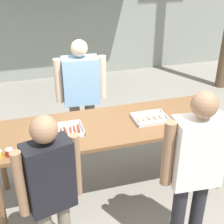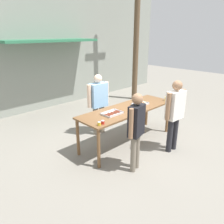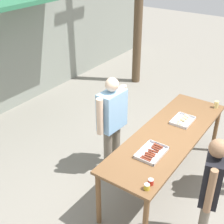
{
  "view_description": "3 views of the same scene",
  "coord_description": "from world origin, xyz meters",
  "px_view_note": "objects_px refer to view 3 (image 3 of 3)",
  "views": [
    {
      "loc": [
        -0.84,
        -2.87,
        2.66
      ],
      "look_at": [
        0.0,
        0.0,
        1.07
      ],
      "focal_mm": 50.0,
      "sensor_mm": 36.0,
      "label": 1
    },
    {
      "loc": [
        -3.76,
        -3.32,
        2.64
      ],
      "look_at": [
        -0.56,
        -0.03,
        0.97
      ],
      "focal_mm": 35.0,
      "sensor_mm": 36.0,
      "label": 2
    },
    {
      "loc": [
        -3.61,
        -1.51,
        3.48
      ],
      "look_at": [
        -0.17,
        0.9,
        1.07
      ],
      "focal_mm": 50.0,
      "sensor_mm": 36.0,
      "label": 3
    }
  ],
  "objects_px": {
    "food_tray_sausages": "(152,153)",
    "condiment_jar_ketchup": "(151,182)",
    "beer_cup": "(216,105)",
    "person_server_behind_table": "(112,118)",
    "condiment_jar_mustard": "(147,187)",
    "person_customer_holding_hotdog": "(211,186)",
    "food_tray_buns": "(183,120)"
  },
  "relations": [
    {
      "from": "condiment_jar_mustard",
      "to": "condiment_jar_ketchup",
      "type": "height_order",
      "value": "same"
    },
    {
      "from": "condiment_jar_mustard",
      "to": "person_customer_holding_hotdog",
      "type": "distance_m",
      "value": 0.73
    },
    {
      "from": "beer_cup",
      "to": "person_customer_holding_hotdog",
      "type": "xyz_separation_m",
      "value": [
        -1.96,
        -0.6,
        -0.01
      ]
    },
    {
      "from": "condiment_jar_ketchup",
      "to": "person_customer_holding_hotdog",
      "type": "distance_m",
      "value": 0.68
    },
    {
      "from": "food_tray_buns",
      "to": "person_customer_holding_hotdog",
      "type": "height_order",
      "value": "person_customer_holding_hotdog"
    },
    {
      "from": "person_server_behind_table",
      "to": "beer_cup",
      "type": "bearing_deg",
      "value": -37.87
    },
    {
      "from": "condiment_jar_mustard",
      "to": "beer_cup",
      "type": "relative_size",
      "value": 0.62
    },
    {
      "from": "person_customer_holding_hotdog",
      "to": "person_server_behind_table",
      "type": "bearing_deg",
      "value": -122.81
    },
    {
      "from": "person_server_behind_table",
      "to": "food_tray_sausages",
      "type": "bearing_deg",
      "value": -109.52
    },
    {
      "from": "person_server_behind_table",
      "to": "person_customer_holding_hotdog",
      "type": "distance_m",
      "value": 1.9
    },
    {
      "from": "food_tray_buns",
      "to": "beer_cup",
      "type": "xyz_separation_m",
      "value": [
        0.74,
        -0.28,
        0.04
      ]
    },
    {
      "from": "person_customer_holding_hotdog",
      "to": "food_tray_sausages",
      "type": "bearing_deg",
      "value": -117.4
    },
    {
      "from": "food_tray_sausages",
      "to": "person_customer_holding_hotdog",
      "type": "relative_size",
      "value": 0.28
    },
    {
      "from": "food_tray_buns",
      "to": "beer_cup",
      "type": "height_order",
      "value": "beer_cup"
    },
    {
      "from": "beer_cup",
      "to": "condiment_jar_mustard",
      "type": "bearing_deg",
      "value": -179.98
    },
    {
      "from": "condiment_jar_ketchup",
      "to": "beer_cup",
      "type": "bearing_deg",
      "value": -0.06
    },
    {
      "from": "person_customer_holding_hotdog",
      "to": "beer_cup",
      "type": "bearing_deg",
      "value": -177.19
    },
    {
      "from": "condiment_jar_mustard",
      "to": "condiment_jar_ketchup",
      "type": "distance_m",
      "value": 0.1
    },
    {
      "from": "condiment_jar_ketchup",
      "to": "person_customer_holding_hotdog",
      "type": "relative_size",
      "value": 0.05
    },
    {
      "from": "food_tray_sausages",
      "to": "person_server_behind_table",
      "type": "xyz_separation_m",
      "value": [
        0.4,
        0.93,
        0.03
      ]
    },
    {
      "from": "food_tray_sausages",
      "to": "condiment_jar_mustard",
      "type": "distance_m",
      "value": 0.68
    },
    {
      "from": "condiment_jar_ketchup",
      "to": "person_customer_holding_hotdog",
      "type": "bearing_deg",
      "value": -62.23
    },
    {
      "from": "person_server_behind_table",
      "to": "food_tray_buns",
      "type": "bearing_deg",
      "value": -52.81
    },
    {
      "from": "condiment_jar_mustard",
      "to": "person_server_behind_table",
      "type": "height_order",
      "value": "person_server_behind_table"
    },
    {
      "from": "beer_cup",
      "to": "person_server_behind_table",
      "type": "height_order",
      "value": "person_server_behind_table"
    },
    {
      "from": "food_tray_buns",
      "to": "beer_cup",
      "type": "relative_size",
      "value": 3.22
    },
    {
      "from": "condiment_jar_ketchup",
      "to": "person_server_behind_table",
      "type": "xyz_separation_m",
      "value": [
        0.92,
        1.2,
        0.01
      ]
    },
    {
      "from": "person_customer_holding_hotdog",
      "to": "condiment_jar_mustard",
      "type": "bearing_deg",
      "value": -69.55
    },
    {
      "from": "food_tray_sausages",
      "to": "beer_cup",
      "type": "height_order",
      "value": "beer_cup"
    },
    {
      "from": "food_tray_sausages",
      "to": "condiment_jar_ketchup",
      "type": "relative_size",
      "value": 6.12
    },
    {
      "from": "food_tray_sausages",
      "to": "food_tray_buns",
      "type": "distance_m",
      "value": 1.01
    },
    {
      "from": "condiment_jar_ketchup",
      "to": "food_tray_buns",
      "type": "bearing_deg",
      "value": 10.16
    }
  ]
}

